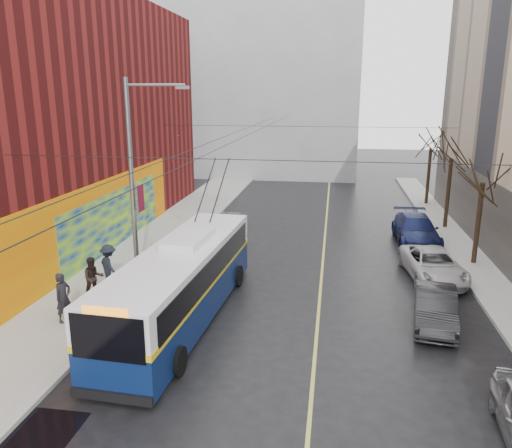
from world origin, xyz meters
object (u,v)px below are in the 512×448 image
Objects in this scene: trolleybus at (182,282)px; pedestrian_c at (109,266)px; tree_mid at (453,146)px; pedestrian_b at (93,278)px; tree_near at (485,167)px; parked_car_c at (433,265)px; following_car at (228,227)px; pedestrian_a at (63,298)px; streetlight_pole at (136,182)px; parked_car_d at (416,230)px; parked_car_b at (435,308)px; tree_far at (432,138)px.

pedestrian_c is (-4.03, 2.33, -0.41)m from trolleybus.
pedestrian_b is at bearing -139.58° from tree_mid.
tree_near is 15.45m from trolleybus.
tree_mid is 10.59m from parked_car_c.
pedestrian_a is at bearing -109.81° from following_car.
parked_car_c is at bearing 16.45° from streetlight_pole.
tree_near is 7.01m from tree_mid.
tree_mid is 3.54× the size of pedestrian_a.
tree_mid is at bearing 2.04° from pedestrian_b.
tree_near reaches higher than following_car.
trolleybus is 11.87m from parked_car_c.
tree_mid is at bearing 55.26° from parked_car_d.
tree_mid is at bearing 40.65° from streetlight_pole.
tree_mid is 1.46× the size of following_car.
pedestrian_b is 0.93× the size of pedestrian_c.
streetlight_pole is 4.74m from trolleybus.
pedestrian_b reaches higher than parked_car_b.
parked_car_b is at bearing 9.08° from trolleybus.
pedestrian_b is at bearing -112.73° from following_car.
pedestrian_c is at bearing -142.20° from tree_mid.
streetlight_pole is 12.71m from parked_car_b.
tree_near is 18.62m from pedestrian_b.
tree_far is at bearing 74.73° from parked_car_c.
pedestrian_c is at bearing -160.45° from tree_near.
tree_mid is (15.14, 13.00, 0.41)m from streetlight_pole.
tree_near reaches higher than pedestrian_a.
tree_near reaches higher than trolleybus.
tree_far is 1.58× the size of parked_car_b.
tree_far is at bearing 76.15° from parked_car_d.
streetlight_pole is at bearing -142.47° from pedestrian_c.
parked_car_d is (-2.34, 3.45, -4.18)m from tree_near.
pedestrian_a is at bearing 128.18° from pedestrian_c.
trolleybus is at bearing -41.49° from streetlight_pole.
trolleybus is 4.38m from pedestrian_a.
parked_car_c is 2.53× the size of pedestrian_c.
tree_mid is 1.21× the size of parked_car_d.
pedestrian_c is at bearing -129.89° from tree_far.
tree_mid is at bearing 15.88° from following_car.
tree_near is 0.97× the size of tree_far.
streetlight_pole is at bearing -144.91° from parked_car_d.
following_car is 2.38× the size of pedestrian_c.
tree_near is 14.00m from tree_far.
tree_near is 3.59× the size of pedestrian_b.
tree_mid reaches higher than pedestrian_a.
trolleybus is 6.53× the size of pedestrian_b.
following_car is (-0.55, 10.80, -0.74)m from trolleybus.
following_car is 2.57× the size of pedestrian_b.
following_car is (-13.15, 2.56, -4.19)m from tree_near.
tree_far is at bearing 13.42° from pedestrian_b.
parked_car_c is (-2.40, -2.24, -4.30)m from tree_near.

